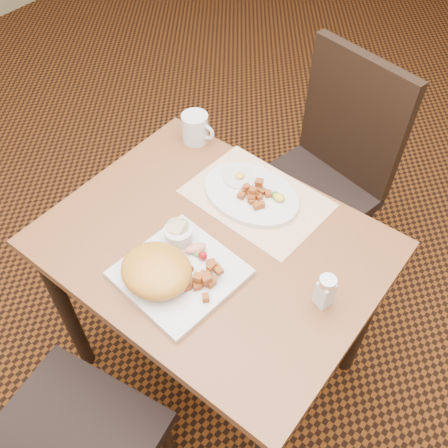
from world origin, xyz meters
TOP-DOWN VIEW (x-y plane):
  - ground at (0.00, 0.00)m, footprint 8.00×8.00m
  - table at (0.00, 0.00)m, footprint 0.90×0.70m
  - chair_far at (0.01, 0.65)m, footprint 0.50×0.51m
  - placemat at (-0.00, 0.21)m, footprint 0.42×0.30m
  - plate_square at (0.00, -0.14)m, footprint 0.31×0.31m
  - plate_oval at (-0.02, 0.20)m, footprint 0.31×0.23m
  - hollandaise_mound at (-0.03, -0.19)m, footprint 0.19×0.17m
  - ramekin at (-0.07, -0.06)m, footprint 0.08×0.08m
  - garnish_sq at (0.00, -0.06)m, footprint 0.07×0.07m
  - fried_egg at (-0.08, 0.23)m, footprint 0.10×0.10m
  - garnish_ov at (0.06, 0.23)m, footprint 0.05×0.04m
  - salt_shaker at (0.34, 0.02)m, footprint 0.05×0.05m
  - coffee_mug at (-0.32, 0.30)m, footprint 0.12×0.09m
  - home_fries_sq at (0.07, -0.12)m, footprint 0.10×0.12m
  - home_fries_ov at (0.00, 0.19)m, footprint 0.10×0.09m

SIDE VIEW (x-z plane):
  - ground at x=0.00m, z-range 0.00..0.00m
  - chair_far at x=0.01m, z-range 0.05..1.02m
  - table at x=0.00m, z-range 0.27..1.02m
  - placemat at x=0.00m, z-range 0.75..0.75m
  - plate_square at x=0.00m, z-range 0.75..0.77m
  - plate_oval at x=-0.02m, z-range 0.75..0.77m
  - fried_egg at x=-0.08m, z-range 0.76..0.78m
  - garnish_sq at x=0.00m, z-range 0.76..0.79m
  - garnish_ov at x=0.06m, z-range 0.77..0.79m
  - home_fries_sq at x=0.07m, z-range 0.76..0.80m
  - home_fries_ov at x=0.00m, z-range 0.76..0.80m
  - ramekin at x=-0.07m, z-range 0.77..0.81m
  - hollandaise_mound at x=-0.03m, z-range 0.76..0.83m
  - coffee_mug at x=-0.32m, z-range 0.75..0.85m
  - salt_shaker at x=0.34m, z-range 0.75..0.85m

